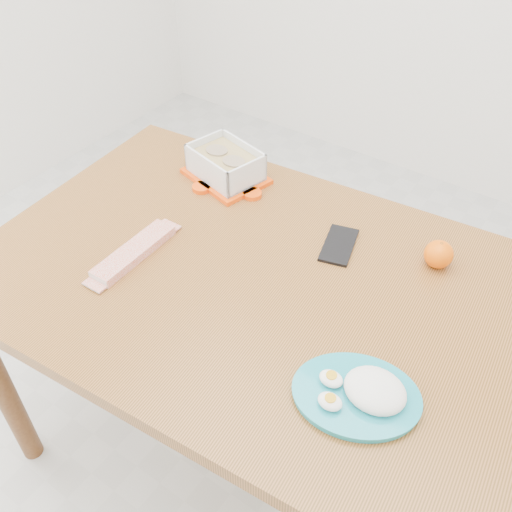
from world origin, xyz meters
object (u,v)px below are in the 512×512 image
Objects in this scene: orange_fruit at (439,254)px; rice_plate at (362,392)px; food_container at (226,164)px; dining_table at (256,301)px; smartphone at (339,245)px.

rice_plate is (0.03, -0.44, -0.01)m from orange_fruit.
dining_table is at bearing -28.86° from food_container.
food_container is 0.79m from rice_plate.
rice_plate is at bearing -19.84° from food_container.
food_container is 0.63m from orange_fruit.
orange_fruit is at bearing 13.62° from food_container.
smartphone is (-0.22, -0.07, -0.03)m from orange_fruit.
rice_plate is (0.36, -0.16, 0.11)m from dining_table.
dining_table is 0.43m from food_container.
dining_table is at bearing 133.60° from rice_plate.
food_container is at bearing 124.15° from rice_plate.
orange_fruit is 0.44m from rice_plate.
rice_plate is at bearing -29.05° from dining_table.
rice_plate is 2.19× the size of smartphone.
dining_table is 9.70× the size of smartphone.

